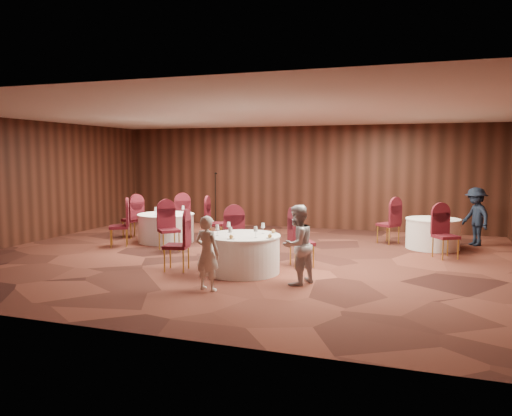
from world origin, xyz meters
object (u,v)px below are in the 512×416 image
(mic_stand, at_px, (216,210))
(woman_b, at_px, (297,245))
(table_main, at_px, (242,253))
(man_c, at_px, (476,217))
(table_right, at_px, (433,233))
(woman_a, at_px, (207,253))
(table_left, at_px, (166,228))

(mic_stand, height_order, woman_b, mic_stand)
(table_main, bearing_deg, man_c, 45.79)
(table_right, xyz_separation_m, man_c, (1.02, 0.78, 0.36))
(woman_a, xyz_separation_m, man_c, (4.65, 6.10, 0.10))
(table_left, xyz_separation_m, woman_b, (4.39, -3.17, 0.33))
(table_main, xyz_separation_m, man_c, (4.55, 4.68, 0.36))
(woman_a, bearing_deg, table_main, -80.98)
(woman_a, bearing_deg, table_left, -40.11)
(table_left, height_order, woman_b, woman_b)
(table_right, distance_m, woman_b, 5.01)
(table_left, bearing_deg, man_c, 14.85)
(woman_a, bearing_deg, woman_b, -133.60)
(man_c, bearing_deg, table_left, -105.54)
(table_left, bearing_deg, woman_b, -35.85)
(woman_b, bearing_deg, table_right, 177.31)
(man_c, bearing_deg, table_right, -82.91)
(mic_stand, bearing_deg, table_main, -61.66)
(woman_b, bearing_deg, table_main, -88.86)
(table_left, height_order, mic_stand, mic_stand)
(woman_b, bearing_deg, woman_a, -31.76)
(table_right, distance_m, woman_a, 6.44)
(mic_stand, height_order, woman_a, mic_stand)
(table_main, relative_size, woman_a, 1.16)
(woman_a, distance_m, woman_b, 1.60)
(woman_a, bearing_deg, mic_stand, -54.48)
(man_c, bearing_deg, woman_b, -62.82)
(table_main, bearing_deg, table_right, 47.81)
(woman_b, distance_m, man_c, 6.18)
(woman_a, relative_size, man_c, 0.86)
(mic_stand, height_order, man_c, mic_stand)
(table_left, relative_size, woman_b, 1.05)
(man_c, bearing_deg, mic_stand, -127.74)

